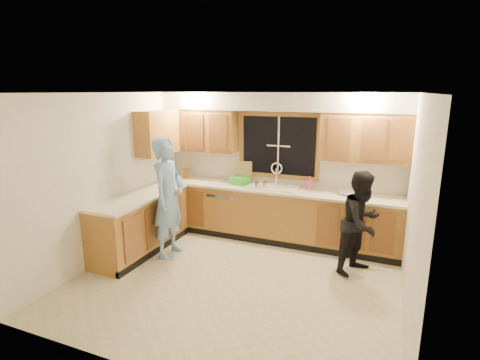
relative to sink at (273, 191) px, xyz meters
name	(u,v)px	position (x,y,z in m)	size (l,w,h in m)	color
floor	(236,280)	(0.00, -1.60, -0.86)	(4.20, 4.20, 0.00)	beige
ceiling	(236,93)	(0.00, -1.60, 1.64)	(4.20, 4.20, 0.00)	silver
wall_back	(278,166)	(0.00, 0.30, 0.39)	(4.20, 4.20, 0.00)	white
wall_left	(107,178)	(-2.10, -1.60, 0.39)	(3.80, 3.80, 0.00)	white
wall_right	(414,211)	(2.10, -1.60, 0.39)	(3.80, 3.80, 0.00)	white
base_cabinets_back	(272,215)	(0.00, 0.00, -0.42)	(4.20, 0.60, 0.88)	#AC7532
base_cabinets_left	(141,224)	(-1.80, -1.25, -0.42)	(0.60, 1.90, 0.88)	#AC7532
countertop_back	(272,189)	(0.00, -0.02, 0.04)	(4.20, 0.63, 0.04)	#EFE3C9
countertop_left	(140,197)	(-1.79, -1.25, 0.04)	(0.63, 1.90, 0.04)	#EFE3C9
upper_cabinets_left	(201,130)	(-1.43, 0.13, 0.96)	(1.35, 0.33, 0.75)	#AC7532
upper_cabinets_right	(365,138)	(1.43, 0.13, 0.96)	(1.35, 0.33, 0.75)	#AC7532
upper_cabinets_return	(158,133)	(-1.94, -0.48, 0.96)	(0.33, 0.90, 0.75)	#AC7532
soffit	(277,102)	(0.00, 0.12, 1.49)	(4.20, 0.35, 0.30)	silver
window_frame	(279,146)	(0.00, 0.29, 0.74)	(1.44, 0.03, 1.14)	black
sink	(273,191)	(0.00, 0.00, 0.00)	(0.86, 0.52, 0.57)	white
dishwasher	(227,211)	(-0.85, -0.01, -0.45)	(0.60, 0.56, 0.82)	silver
stove	(117,236)	(-1.80, -1.82, -0.41)	(0.58, 0.75, 0.90)	silver
man	(168,198)	(-1.28, -1.23, 0.06)	(0.68, 0.44, 1.86)	#7AABE7
woman	(362,223)	(1.52, -0.70, -0.13)	(0.71, 0.56, 1.47)	black
knife_block	(187,174)	(-1.69, 0.04, 0.15)	(0.11, 0.09, 0.19)	brown
cutting_board	(244,172)	(-0.61, 0.22, 0.24)	(0.28, 0.02, 0.37)	tan
dish_crate	(240,180)	(-0.61, 0.02, 0.12)	(0.28, 0.26, 0.13)	green
soap_bottle	(309,182)	(0.58, 0.19, 0.16)	(0.10, 0.10, 0.21)	#D8527C
bowl	(346,193)	(1.21, 0.02, 0.08)	(0.24, 0.24, 0.06)	silver
can_left	(257,185)	(-0.22, -0.18, 0.12)	(0.07, 0.07, 0.12)	#B4A98A
can_right	(265,185)	(-0.10, -0.12, 0.12)	(0.07, 0.07, 0.12)	#B4A98A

